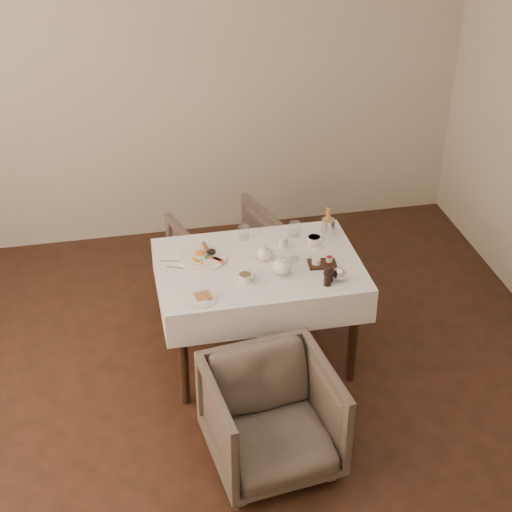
{
  "coord_description": "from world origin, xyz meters",
  "views": [
    {
      "loc": [
        -0.65,
        -3.36,
        3.43
      ],
      "look_at": [
        0.18,
        0.68,
        0.82
      ],
      "focal_mm": 55.0,
      "sensor_mm": 36.0,
      "label": 1
    }
  ],
  "objects_px": {
    "table": "(259,279)",
    "breakfast_plate": "(203,257)",
    "armchair_near": "(272,418)",
    "teapot_centre": "(264,252)",
    "armchair_far": "(227,257)"
  },
  "relations": [
    {
      "from": "table",
      "to": "breakfast_plate",
      "type": "relative_size",
      "value": 4.17
    },
    {
      "from": "armchair_far",
      "to": "breakfast_plate",
      "type": "relative_size",
      "value": 2.31
    },
    {
      "from": "table",
      "to": "armchair_near",
      "type": "bearing_deg",
      "value": -97.18
    },
    {
      "from": "table",
      "to": "teapot_centre",
      "type": "height_order",
      "value": "teapot_centre"
    },
    {
      "from": "armchair_near",
      "to": "teapot_centre",
      "type": "bearing_deg",
      "value": 73.27
    },
    {
      "from": "armchair_far",
      "to": "teapot_centre",
      "type": "distance_m",
      "value": 0.91
    },
    {
      "from": "teapot_centre",
      "to": "breakfast_plate",
      "type": "bearing_deg",
      "value": 159.22
    },
    {
      "from": "armchair_far",
      "to": "teapot_centre",
      "type": "bearing_deg",
      "value": 81.14
    },
    {
      "from": "armchair_far",
      "to": "breakfast_plate",
      "type": "height_order",
      "value": "breakfast_plate"
    },
    {
      "from": "table",
      "to": "teapot_centre",
      "type": "distance_m",
      "value": 0.18
    },
    {
      "from": "table",
      "to": "breakfast_plate",
      "type": "height_order",
      "value": "breakfast_plate"
    },
    {
      "from": "armchair_near",
      "to": "table",
      "type": "bearing_deg",
      "value": 75.4
    },
    {
      "from": "armchair_near",
      "to": "teapot_centre",
      "type": "xyz_separation_m",
      "value": [
        0.16,
        0.95,
        0.49
      ]
    },
    {
      "from": "armchair_near",
      "to": "armchair_far",
      "type": "distance_m",
      "value": 1.71
    },
    {
      "from": "table",
      "to": "armchair_near",
      "type": "height_order",
      "value": "table"
    }
  ]
}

